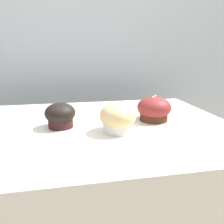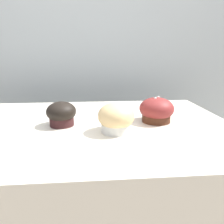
% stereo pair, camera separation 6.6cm
% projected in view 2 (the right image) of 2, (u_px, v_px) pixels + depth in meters
% --- Properties ---
extents(wall_back, '(3.20, 0.10, 1.80)m').
position_uv_depth(wall_back, '(84.00, 101.00, 1.28)').
color(wall_back, '#A8B2B7').
rests_on(wall_back, ground).
extents(muffin_front_center, '(0.11, 0.11, 0.08)m').
position_uv_depth(muffin_front_center, '(156.00, 110.00, 0.71)').
color(muffin_front_center, '#482516').
rests_on(muffin_front_center, display_counter).
extents(muffin_back_left, '(0.09, 0.09, 0.08)m').
position_uv_depth(muffin_back_left, '(61.00, 114.00, 0.67)').
color(muffin_back_left, '#361A1B').
rests_on(muffin_back_left, display_counter).
extents(muffin_back_right, '(0.10, 0.10, 0.09)m').
position_uv_depth(muffin_back_right, '(116.00, 118.00, 0.62)').
color(muffin_back_right, silver).
rests_on(muffin_back_right, display_counter).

